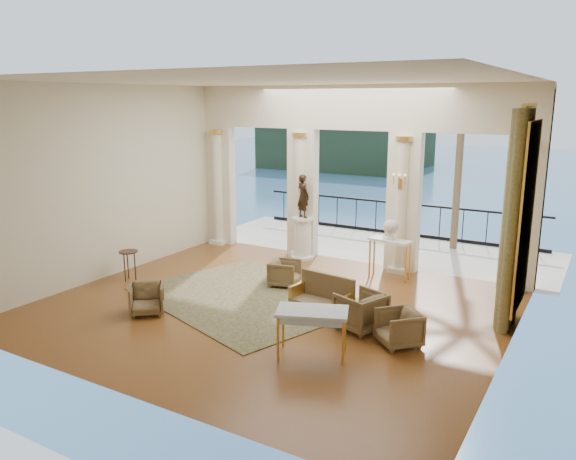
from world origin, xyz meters
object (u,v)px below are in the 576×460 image
Objects in this scene: console_table at (390,246)px; pedestal at (303,239)px; armchair_d at (285,272)px; game_table at (312,315)px; armchair_c at (361,309)px; side_table at (128,255)px; armchair_a at (147,297)px; armchair_b at (399,326)px; settee at (323,296)px; statue at (303,196)px.

pedestal is at bearing 179.72° from console_table.
game_table is at bearing -155.67° from armchair_d.
console_table is (-0.61, 3.14, 0.40)m from armchair_c.
armchair_c is 5.82m from side_table.
armchair_a is 0.98× the size of armchair_b.
game_table is at bearing -76.10° from console_table.
settee is at bearing 3.75° from side_table.
statue reaches higher than pedestal.
statue reaches higher than armchair_a.
armchair_a is 1.02× the size of armchair_d.
armchair_a is at bearing -116.72° from console_table.
pedestal reaches higher than console_table.
side_table is (-5.81, -0.07, 0.21)m from armchair_c.
armchair_d is at bearing 151.13° from settee.
console_table is at bearing -61.11° from armchair_d.
console_table reaches higher than side_table.
settee reaches higher than armchair_c.
armchair_c is 4.81m from pedestal.
side_table is at bearing -168.39° from settee.
armchair_d is 0.58× the size of statue.
armchair_a is at bearing -123.50° from armchair_b.
armchair_c is at bearing -156.51° from armchair_b.
settee is at bearing -55.41° from pedestal.
game_table is at bearing -61.33° from settee.
armchair_a is at bearing -35.92° from side_table.
game_table is (2.21, -2.84, 0.39)m from armchair_d.
statue reaches higher than armchair_d.
statue is at bearing 132.45° from settee.
armchair_b is at bearing 23.16° from game_table.
console_table is (1.87, 1.71, 0.46)m from armchair_d.
armchair_d is 0.93× the size of side_table.
settee is at bearing -84.84° from armchair_c.
armchair_a is 2.31m from side_table.
pedestal reaches higher than armchair_c.
pedestal is at bearing 40.23° from armchair_a.
statue is (0.00, 0.00, 1.15)m from pedestal.
pedestal is at bearing -117.36° from armchair_c.
game_table is at bearing 10.44° from armchair_c.
armchair_a is 0.63× the size of console_table.
armchair_b is at bearing -57.64° from console_table.
armchair_b is 5.77m from statue.
game_table is at bearing -40.98° from armchair_a.
statue is 4.63m from side_table.
game_table is at bearing -91.62° from armchair_b.
armchair_b is at bearing -2.03° from side_table.
console_table is (-1.45, 3.45, 0.45)m from armchair_b.
pedestal is at bearing 54.40° from side_table.
console_table reaches higher than game_table.
pedestal is 0.98× the size of statue.
side_table is (-3.34, -1.50, 0.28)m from armchair_d.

